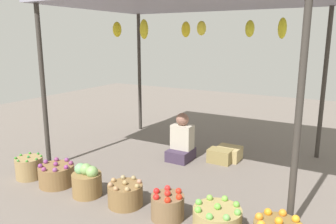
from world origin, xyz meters
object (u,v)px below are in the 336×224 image
at_px(basket_red_tomatoes, 168,206).
at_px(wooden_crate_near_vendor, 220,156).
at_px(wooden_crate_stacked_rear, 229,153).
at_px(basket_purple_onions, 57,175).
at_px(basket_green_apples, 217,220).
at_px(basket_potatoes, 125,194).
at_px(basket_cabbages, 87,182).
at_px(vendor_person, 182,142).
at_px(basket_green_chilies, 29,168).

relative_size(basket_red_tomatoes, wooden_crate_near_vendor, 1.00).
bearing_deg(wooden_crate_stacked_rear, basket_red_tomatoes, -89.09).
xyz_separation_m(basket_purple_onions, basket_green_apples, (2.31, 0.02, -0.01)).
relative_size(basket_purple_onions, basket_potatoes, 1.12).
height_order(basket_purple_onions, basket_green_apples, basket_purple_onions).
bearing_deg(wooden_crate_stacked_rear, wooden_crate_near_vendor, -110.82).
bearing_deg(basket_purple_onions, wooden_crate_near_vendor, 49.09).
bearing_deg(wooden_crate_near_vendor, basket_cabbages, -118.92).
xyz_separation_m(basket_purple_onions, basket_red_tomatoes, (1.74, -0.00, 0.00)).
xyz_separation_m(vendor_person, basket_cabbages, (-0.45, -1.73, -0.11)).
bearing_deg(vendor_person, basket_green_apples, -52.71).
bearing_deg(basket_red_tomatoes, wooden_crate_stacked_rear, 90.91).
bearing_deg(basket_red_tomatoes, basket_purple_onions, 179.91).
xyz_separation_m(basket_green_chilies, basket_potatoes, (1.68, 0.03, -0.01)).
height_order(basket_green_chilies, basket_potatoes, basket_green_chilies).
bearing_deg(basket_purple_onions, wooden_crate_stacked_rear, 50.67).
distance_m(basket_green_chilies, basket_potatoes, 1.68).
distance_m(basket_potatoes, wooden_crate_stacked_rear, 2.15).
bearing_deg(basket_green_apples, basket_cabbages, -178.65).
bearing_deg(wooden_crate_stacked_rear, basket_purple_onions, -129.33).
height_order(basket_red_tomatoes, wooden_crate_near_vendor, basket_red_tomatoes).
bearing_deg(basket_cabbages, basket_red_tomatoes, 1.13).
xyz_separation_m(vendor_person, wooden_crate_near_vendor, (0.60, 0.18, -0.19)).
bearing_deg(basket_green_chilies, wooden_crate_stacked_rear, 43.31).
height_order(basket_potatoes, basket_green_apples, basket_green_apples).
relative_size(vendor_person, basket_red_tomatoes, 2.12).
distance_m(basket_purple_onions, wooden_crate_stacked_rear, 2.69).
height_order(basket_green_chilies, basket_green_apples, basket_green_chilies).
height_order(vendor_person, wooden_crate_near_vendor, vendor_person).
bearing_deg(basket_purple_onions, basket_green_apples, 0.38).
xyz_separation_m(basket_red_tomatoes, wooden_crate_stacked_rear, (-0.03, 2.09, -0.04)).
xyz_separation_m(basket_green_chilies, wooden_crate_stacked_rear, (2.23, 2.10, -0.04)).
xyz_separation_m(basket_green_chilies, basket_green_apples, (2.84, 0.04, -0.01)).
xyz_separation_m(basket_cabbages, basket_green_apples, (1.74, 0.04, -0.05)).
distance_m(vendor_person, basket_green_apples, 2.13).
bearing_deg(wooden_crate_stacked_rear, basket_potatoes, -104.98).
xyz_separation_m(vendor_person, wooden_crate_stacked_rear, (0.68, 0.38, -0.19)).
height_order(vendor_person, basket_purple_onions, vendor_person).
bearing_deg(basket_purple_onions, basket_green_chilies, -177.66).
height_order(basket_potatoes, basket_red_tomatoes, basket_red_tomatoes).
relative_size(basket_cabbages, basket_red_tomatoes, 1.15).
bearing_deg(basket_red_tomatoes, basket_potatoes, 178.82).
relative_size(basket_red_tomatoes, basket_green_apples, 0.73).
relative_size(vendor_person, basket_purple_onions, 1.66).
bearing_deg(basket_green_apples, basket_red_tomatoes, -178.20).
bearing_deg(basket_potatoes, basket_green_chilies, -178.94).
distance_m(wooden_crate_near_vendor, wooden_crate_stacked_rear, 0.22).
bearing_deg(basket_red_tomatoes, basket_green_apples, 1.80).
bearing_deg(basket_potatoes, basket_red_tomatoes, -1.18).
relative_size(basket_cabbages, basket_potatoes, 1.02).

